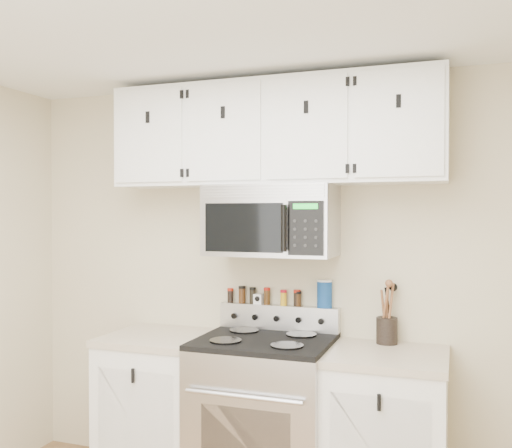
{
  "coord_description": "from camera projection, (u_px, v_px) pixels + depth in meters",
  "views": [
    {
      "loc": [
        1.04,
        -1.67,
        1.67
      ],
      "look_at": [
        -0.06,
        1.45,
        1.61
      ],
      "focal_mm": 40.0,
      "sensor_mm": 36.0,
      "label": 1
    }
  ],
  "objects": [
    {
      "name": "kitchen_timer",
      "position": [
        259.0,
        299.0,
        3.59
      ],
      "size": [
        0.06,
        0.05,
        0.06
      ],
      "primitive_type": "cube",
      "rotation": [
        0.0,
        0.0,
        -0.06
      ],
      "color": "white",
      "rests_on": "range"
    },
    {
      "name": "salt_canister",
      "position": [
        324.0,
        294.0,
        3.45
      ],
      "size": [
        0.09,
        0.09,
        0.17
      ],
      "color": "navy",
      "rests_on": "range"
    },
    {
      "name": "utensil_crock",
      "position": [
        387.0,
        328.0,
        3.28
      ],
      "size": [
        0.12,
        0.12,
        0.35
      ],
      "color": "black",
      "rests_on": "base_cabinet_right"
    },
    {
      "name": "spice_jar_6",
      "position": [
        298.0,
        298.0,
        3.51
      ],
      "size": [
        0.04,
        0.04,
        0.09
      ],
      "color": "#3B220E",
      "rests_on": "range"
    },
    {
      "name": "base_cabinet_left",
      "position": [
        161.0,
        408.0,
        3.54
      ],
      "size": [
        0.64,
        0.62,
        0.92
      ],
      "color": "white",
      "rests_on": "floor"
    },
    {
      "name": "back_wall",
      "position": [
        281.0,
        280.0,
        3.58
      ],
      "size": [
        3.5,
        0.01,
        2.5
      ],
      "primitive_type": "cube",
      "color": "#BDAE8E",
      "rests_on": "floor"
    },
    {
      "name": "range",
      "position": [
        264.0,
        418.0,
        3.29
      ],
      "size": [
        0.76,
        0.65,
        1.1
      ],
      "color": "#B7B7BA",
      "rests_on": "floor"
    },
    {
      "name": "upper_cabinets",
      "position": [
        273.0,
        133.0,
        3.41
      ],
      "size": [
        2.0,
        0.35,
        0.62
      ],
      "color": "white",
      "rests_on": "back_wall"
    },
    {
      "name": "spice_jar_1",
      "position": [
        242.0,
        294.0,
        3.63
      ],
      "size": [
        0.04,
        0.04,
        0.11
      ],
      "color": "#442610",
      "rests_on": "range"
    },
    {
      "name": "spice_jar_5",
      "position": [
        297.0,
        298.0,
        3.51
      ],
      "size": [
        0.04,
        0.04,
        0.1
      ],
      "color": "black",
      "rests_on": "range"
    },
    {
      "name": "spice_jar_0",
      "position": [
        230.0,
        295.0,
        3.66
      ],
      "size": [
        0.04,
        0.04,
        0.09
      ],
      "color": "black",
      "rests_on": "range"
    },
    {
      "name": "spice_jar_2",
      "position": [
        253.0,
        295.0,
        3.6
      ],
      "size": [
        0.04,
        0.04,
        0.1
      ],
      "color": "black",
      "rests_on": "range"
    },
    {
      "name": "microwave",
      "position": [
        271.0,
        220.0,
        3.39
      ],
      "size": [
        0.76,
        0.44,
        0.42
      ],
      "color": "#9E9EA3",
      "rests_on": "back_wall"
    },
    {
      "name": "spice_jar_3",
      "position": [
        267.0,
        296.0,
        3.57
      ],
      "size": [
        0.04,
        0.04,
        0.11
      ],
      "color": "#41270F",
      "rests_on": "range"
    },
    {
      "name": "spice_jar_4",
      "position": [
        284.0,
        298.0,
        3.54
      ],
      "size": [
        0.04,
        0.04,
        0.1
      ],
      "color": "gold",
      "rests_on": "range"
    },
    {
      "name": "base_cabinet_right",
      "position": [
        386.0,
        437.0,
        3.08
      ],
      "size": [
        0.64,
        0.62,
        0.92
      ],
      "color": "white",
      "rests_on": "floor"
    }
  ]
}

